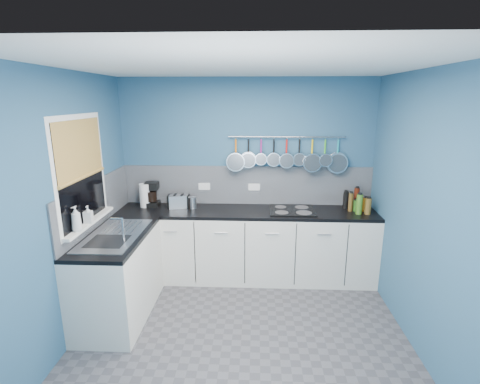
# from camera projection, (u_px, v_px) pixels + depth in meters

# --- Properties ---
(floor) EXTENTS (3.20, 3.00, 0.02)m
(floor) POSITION_uv_depth(u_px,v_px,m) (242.00, 336.00, 3.52)
(floor) COLOR #47474C
(floor) RESTS_ON ground
(ceiling) EXTENTS (3.20, 3.00, 0.02)m
(ceiling) POSITION_uv_depth(u_px,v_px,m) (242.00, 64.00, 2.88)
(ceiling) COLOR white
(ceiling) RESTS_ON ground
(wall_back) EXTENTS (3.20, 0.02, 2.50)m
(wall_back) POSITION_uv_depth(u_px,v_px,m) (247.00, 177.00, 4.66)
(wall_back) COLOR #2C5675
(wall_back) RESTS_ON ground
(wall_front) EXTENTS (3.20, 0.02, 2.50)m
(wall_front) POSITION_uv_depth(u_px,v_px,m) (229.00, 310.00, 1.74)
(wall_front) COLOR #2C5675
(wall_front) RESTS_ON ground
(wall_left) EXTENTS (0.02, 3.00, 2.50)m
(wall_left) POSITION_uv_depth(u_px,v_px,m) (65.00, 211.00, 3.27)
(wall_left) COLOR #2C5675
(wall_left) RESTS_ON ground
(wall_right) EXTENTS (0.02, 3.00, 2.50)m
(wall_right) POSITION_uv_depth(u_px,v_px,m) (426.00, 216.00, 3.13)
(wall_right) COLOR #2C5675
(wall_right) RESTS_ON ground
(backsplash_back) EXTENTS (3.20, 0.02, 0.50)m
(backsplash_back) POSITION_uv_depth(u_px,v_px,m) (246.00, 185.00, 4.66)
(backsplash_back) COLOR gray
(backsplash_back) RESTS_ON wall_back
(backsplash_left) EXTENTS (0.02, 1.80, 0.50)m
(backsplash_left) POSITION_uv_depth(u_px,v_px,m) (97.00, 203.00, 3.87)
(backsplash_left) COLOR gray
(backsplash_left) RESTS_ON wall_left
(cabinet_run_back) EXTENTS (3.20, 0.60, 0.86)m
(cabinet_run_back) POSITION_uv_depth(u_px,v_px,m) (246.00, 245.00, 4.56)
(cabinet_run_back) COLOR silver
(cabinet_run_back) RESTS_ON ground
(worktop_back) EXTENTS (3.20, 0.60, 0.04)m
(worktop_back) POSITION_uv_depth(u_px,v_px,m) (246.00, 212.00, 4.45)
(worktop_back) COLOR black
(worktop_back) RESTS_ON cabinet_run_back
(cabinet_run_left) EXTENTS (0.60, 1.20, 0.86)m
(cabinet_run_left) POSITION_uv_depth(u_px,v_px,m) (119.00, 277.00, 3.75)
(cabinet_run_left) COLOR silver
(cabinet_run_left) RESTS_ON ground
(worktop_left) EXTENTS (0.60, 1.20, 0.04)m
(worktop_left) POSITION_uv_depth(u_px,v_px,m) (115.00, 237.00, 3.64)
(worktop_left) COLOR black
(worktop_left) RESTS_ON cabinet_run_left
(window_frame) EXTENTS (0.01, 1.00, 1.10)m
(window_frame) POSITION_uv_depth(u_px,v_px,m) (81.00, 172.00, 3.48)
(window_frame) COLOR white
(window_frame) RESTS_ON wall_left
(window_glass) EXTENTS (0.01, 0.90, 1.00)m
(window_glass) POSITION_uv_depth(u_px,v_px,m) (82.00, 172.00, 3.48)
(window_glass) COLOR black
(window_glass) RESTS_ON wall_left
(bamboo_blind) EXTENTS (0.01, 0.90, 0.55)m
(bamboo_blind) POSITION_uv_depth(u_px,v_px,m) (80.00, 149.00, 3.42)
(bamboo_blind) COLOR tan
(bamboo_blind) RESTS_ON wall_left
(window_sill) EXTENTS (0.10, 0.98, 0.03)m
(window_sill) POSITION_uv_depth(u_px,v_px,m) (89.00, 222.00, 3.61)
(window_sill) COLOR white
(window_sill) RESTS_ON wall_left
(sink_unit) EXTENTS (0.50, 0.95, 0.01)m
(sink_unit) POSITION_uv_depth(u_px,v_px,m) (115.00, 235.00, 3.63)
(sink_unit) COLOR silver
(sink_unit) RESTS_ON worktop_left
(mixer_tap) EXTENTS (0.12, 0.08, 0.26)m
(mixer_tap) POSITION_uv_depth(u_px,v_px,m) (123.00, 230.00, 3.42)
(mixer_tap) COLOR silver
(mixer_tap) RESTS_ON worktop_left
(socket_left) EXTENTS (0.15, 0.01, 0.09)m
(socket_left) POSITION_uv_depth(u_px,v_px,m) (204.00, 186.00, 4.68)
(socket_left) COLOR white
(socket_left) RESTS_ON backsplash_back
(socket_right) EXTENTS (0.15, 0.01, 0.09)m
(socket_right) POSITION_uv_depth(u_px,v_px,m) (254.00, 187.00, 4.65)
(socket_right) COLOR white
(socket_right) RESTS_ON backsplash_back
(pot_rail) EXTENTS (1.45, 0.02, 0.02)m
(pot_rail) POSITION_uv_depth(u_px,v_px,m) (287.00, 137.00, 4.44)
(pot_rail) COLOR silver
(pot_rail) RESTS_ON wall_back
(soap_bottle_a) EXTENTS (0.11, 0.11, 0.24)m
(soap_bottle_a) POSITION_uv_depth(u_px,v_px,m) (76.00, 219.00, 3.30)
(soap_bottle_a) COLOR white
(soap_bottle_a) RESTS_ON window_sill
(soap_bottle_b) EXTENTS (0.09, 0.09, 0.17)m
(soap_bottle_b) POSITION_uv_depth(u_px,v_px,m) (88.00, 214.00, 3.54)
(soap_bottle_b) COLOR white
(soap_bottle_b) RESTS_ON window_sill
(paper_towel) EXTENTS (0.16, 0.16, 0.30)m
(paper_towel) POSITION_uv_depth(u_px,v_px,m) (145.00, 195.00, 4.55)
(paper_towel) COLOR white
(paper_towel) RESTS_ON worktop_back
(coffee_maker) EXTENTS (0.19, 0.20, 0.31)m
(coffee_maker) POSITION_uv_depth(u_px,v_px,m) (152.00, 194.00, 4.59)
(coffee_maker) COLOR black
(coffee_maker) RESTS_ON worktop_back
(toaster) EXTENTS (0.28, 0.21, 0.16)m
(toaster) POSITION_uv_depth(u_px,v_px,m) (179.00, 201.00, 4.54)
(toaster) COLOR silver
(toaster) RESTS_ON worktop_back
(canister) EXTENTS (0.12, 0.12, 0.14)m
(canister) POSITION_uv_depth(u_px,v_px,m) (193.00, 203.00, 4.51)
(canister) COLOR silver
(canister) RESTS_ON worktop_back
(hob) EXTENTS (0.55, 0.48, 0.01)m
(hob) POSITION_uv_depth(u_px,v_px,m) (292.00, 210.00, 4.43)
(hob) COLOR black
(hob) RESTS_ON worktop_back
(pan_0) EXTENTS (0.24, 0.10, 0.43)m
(pan_0) POSITION_uv_depth(u_px,v_px,m) (236.00, 154.00, 4.52)
(pan_0) COLOR silver
(pan_0) RESTS_ON pot_rail
(pan_1) EXTENTS (0.20, 0.07, 0.39)m
(pan_1) POSITION_uv_depth(u_px,v_px,m) (248.00, 152.00, 4.50)
(pan_1) COLOR silver
(pan_1) RESTS_ON pot_rail
(pan_2) EXTENTS (0.15, 0.13, 0.34)m
(pan_2) POSITION_uv_depth(u_px,v_px,m) (261.00, 151.00, 4.49)
(pan_2) COLOR silver
(pan_2) RESTS_ON pot_rail
(pan_3) EXTENTS (0.18, 0.07, 0.37)m
(pan_3) POSITION_uv_depth(u_px,v_px,m) (274.00, 152.00, 4.49)
(pan_3) COLOR silver
(pan_3) RESTS_ON pot_rail
(pan_4) EXTENTS (0.19, 0.11, 0.38)m
(pan_4) POSITION_uv_depth(u_px,v_px,m) (286.00, 152.00, 4.48)
(pan_4) COLOR silver
(pan_4) RESTS_ON pot_rail
(pan_5) EXTENTS (0.17, 0.08, 0.36)m
(pan_5) POSITION_uv_depth(u_px,v_px,m) (299.00, 151.00, 4.47)
(pan_5) COLOR silver
(pan_5) RESTS_ON pot_rail
(pan_6) EXTENTS (0.24, 0.11, 0.43)m
(pan_6) POSITION_uv_depth(u_px,v_px,m) (312.00, 154.00, 4.47)
(pan_6) COLOR silver
(pan_6) RESTS_ON pot_rail
(pan_7) EXTENTS (0.17, 0.12, 0.36)m
(pan_7) POSITION_uv_depth(u_px,v_px,m) (325.00, 152.00, 4.46)
(pan_7) COLOR silver
(pan_7) RESTS_ON pot_rail
(pan_8) EXTENTS (0.26, 0.07, 0.45)m
(pan_8) POSITION_uv_depth(u_px,v_px,m) (338.00, 155.00, 4.46)
(pan_8) COLOR silver
(pan_8) RESTS_ON pot_rail
(condiment_0) EXTENTS (0.06, 0.06, 0.12)m
(condiment_0) POSITION_uv_depth(u_px,v_px,m) (362.00, 204.00, 4.49)
(condiment_0) COLOR olive
(condiment_0) RESTS_ON worktop_back
(condiment_1) EXTENTS (0.07, 0.07, 0.27)m
(condiment_1) POSITION_uv_depth(u_px,v_px,m) (356.00, 199.00, 4.46)
(condiment_1) COLOR #4C190C
(condiment_1) RESTS_ON worktop_back
(condiment_2) EXTENTS (0.07, 0.07, 0.22)m
(condiment_2) POSITION_uv_depth(u_px,v_px,m) (346.00, 200.00, 4.49)
(condiment_2) COLOR black
(condiment_2) RESTS_ON worktop_back
(condiment_3) EXTENTS (0.06, 0.06, 0.17)m
(condiment_3) POSITION_uv_depth(u_px,v_px,m) (365.00, 205.00, 4.38)
(condiment_3) COLOR #8C5914
(condiment_3) RESTS_ON worktop_back
(condiment_4) EXTENTS (0.06, 0.06, 0.14)m
(condiment_4) POSITION_uv_depth(u_px,v_px,m) (356.00, 206.00, 4.39)
(condiment_4) COLOR #265919
(condiment_4) RESTS_ON worktop_back
(condiment_5) EXTENTS (0.06, 0.06, 0.23)m
(condiment_5) POSITION_uv_depth(u_px,v_px,m) (351.00, 202.00, 4.39)
(condiment_5) COLOR brown
(condiment_5) RESTS_ON worktop_back
(condiment_6) EXTENTS (0.07, 0.07, 0.20)m
(condiment_6) POSITION_uv_depth(u_px,v_px,m) (368.00, 206.00, 4.27)
(condiment_6) COLOR brown
(condiment_6) RESTS_ON worktop_back
(condiment_7) EXTENTS (0.07, 0.07, 0.24)m
(condiment_7) POSITION_uv_depth(u_px,v_px,m) (359.00, 204.00, 4.27)
(condiment_7) COLOR #3F721E
(condiment_7) RESTS_ON worktop_back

